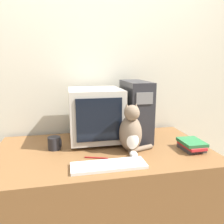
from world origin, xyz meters
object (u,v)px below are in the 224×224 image
object	(u,v)px
keyboard	(109,165)
cat	(131,132)
pen	(96,158)
computer_tower	(136,110)
crt_monitor	(96,114)
mug	(55,143)
book_stack	(192,145)

from	to	relation	value
keyboard	cat	distance (m)	0.31
pen	keyboard	bearing A→B (deg)	-67.11
computer_tower	crt_monitor	bearing A→B (deg)	179.38
cat	mug	world-z (taller)	cat
mug	keyboard	bearing A→B (deg)	-47.09
computer_tower	cat	bearing A→B (deg)	-113.73
pen	mug	distance (m)	0.35
keyboard	pen	bearing A→B (deg)	112.89
book_stack	pen	distance (m)	0.68
keyboard	crt_monitor	bearing A→B (deg)	91.61
crt_monitor	cat	size ratio (longest dim) A/B	1.21
computer_tower	book_stack	bearing A→B (deg)	-45.20
crt_monitor	keyboard	world-z (taller)	crt_monitor
cat	crt_monitor	bearing A→B (deg)	134.09
computer_tower	cat	world-z (taller)	computer_tower
crt_monitor	pen	distance (m)	0.39
pen	mug	size ratio (longest dim) A/B	1.55
crt_monitor	book_stack	size ratio (longest dim) A/B	2.04
crt_monitor	mug	world-z (taller)	crt_monitor
keyboard	computer_tower	bearing A→B (deg)	56.12
computer_tower	mug	xyz separation A→B (m)	(-0.63, -0.11, -0.19)
cat	pen	xyz separation A→B (m)	(-0.25, -0.07, -0.14)
cat	book_stack	xyz separation A→B (m)	(0.43, -0.07, -0.11)
keyboard	cat	bearing A→B (deg)	46.18
keyboard	pen	world-z (taller)	keyboard
pen	crt_monitor	bearing A→B (deg)	82.67
crt_monitor	book_stack	world-z (taller)	crt_monitor
mug	book_stack	bearing A→B (deg)	-12.43
book_stack	mug	size ratio (longest dim) A/B	2.11
cat	mug	bearing A→B (deg)	169.52
computer_tower	cat	distance (m)	0.29
computer_tower	pen	distance (m)	0.54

